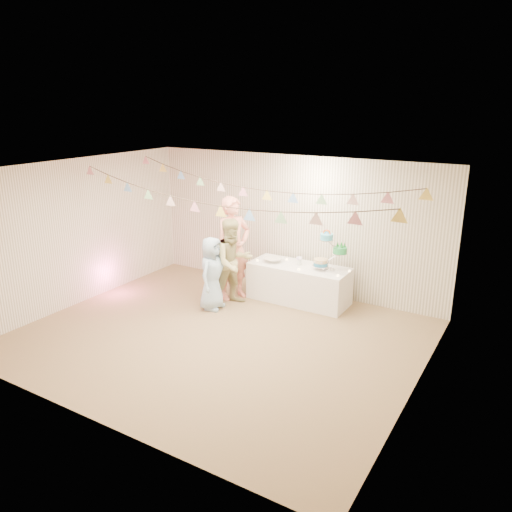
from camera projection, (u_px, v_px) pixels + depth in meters
The scene contains 24 objects.
floor at pixel (219, 337), 7.82m from camera, with size 6.00×6.00×0.00m, color brown.
ceiling at pixel (215, 171), 7.05m from camera, with size 6.00×6.00×0.00m, color silver.
back_wall at pixel (293, 224), 9.48m from camera, with size 6.00×6.00×0.00m, color silver.
front_wall at pixel (84, 318), 5.39m from camera, with size 6.00×6.00×0.00m, color silver.
left_wall at pixel (79, 232), 8.90m from camera, with size 5.00×5.00×0.00m, color silver.
right_wall at pixel (422, 297), 5.97m from camera, with size 5.00×5.00×0.00m, color silver.
table at pixel (299, 283), 9.13m from camera, with size 1.83×0.73×0.69m, color white.
cake_stand at pixel (330, 248), 8.68m from camera, with size 0.61×0.36×0.68m, color silver, non-canonical shape.
cake_bottom at pixel (320, 261), 8.78m from camera, with size 0.31×0.31×0.15m, color teal, non-canonical shape.
cake_middle at pixel (341, 247), 8.66m from camera, with size 0.27×0.27×0.22m, color green, non-canonical shape.
cake_top_tier at pixel (326, 232), 8.60m from camera, with size 0.25×0.25×0.19m, color #46B9DE, non-canonical shape.
platter at pixel (273, 258), 9.22m from camera, with size 0.34×0.34×0.02m, color white.
posy at pixel (299, 257), 9.04m from camera, with size 0.13×0.13×0.15m, color white, non-canonical shape.
person_adult_a at pixel (233, 248), 9.12m from camera, with size 0.70×0.46×1.92m, color #F2937E.
person_adult_b at pixel (233, 262), 8.86m from camera, with size 0.77×0.60×1.59m, color tan.
person_child at pixel (212, 273), 8.72m from camera, with size 0.64×0.42×1.31m, color #99BCD9.
bunting_back at pixel (255, 178), 8.02m from camera, with size 5.60×1.10×0.40m, color pink, non-canonical shape.
bunting_front at pixel (207, 192), 6.97m from camera, with size 5.60×0.90×0.36m, color #72A5E5, non-canonical shape.
tealight_0 at pixel (257, 260), 9.30m from camera, with size 0.04×0.04×0.03m, color #FFD88C.
tealight_1 at pixel (287, 259), 9.35m from camera, with size 0.04×0.04×0.03m, color #FFD88C.
tealight_2 at pixel (299, 269), 8.80m from camera, with size 0.04×0.04×0.03m, color #FFD88C.
tealight_3 at pixel (322, 265), 9.04m from camera, with size 0.04×0.04×0.03m, color #FFD88C.
tealight_4 at pixel (338, 276), 8.48m from camera, with size 0.04×0.04×0.03m, color #FFD88C.
tealight_5 at pixel (349, 271), 8.71m from camera, with size 0.04×0.04×0.03m, color #FFD88C.
Camera 1 is at (4.14, -5.78, 3.55)m, focal length 35.00 mm.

